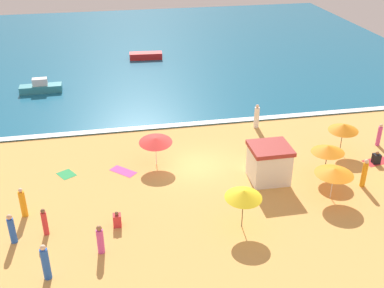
% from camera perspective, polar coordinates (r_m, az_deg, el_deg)
% --- Properties ---
extents(ground_plane, '(60.00, 60.00, 0.00)m').
position_cam_1_polar(ground_plane, '(31.18, 0.34, -2.66)').
color(ground_plane, '#E0A856').
extents(ocean_water, '(60.00, 44.00, 0.10)m').
position_cam_1_polar(ocean_water, '(56.85, -5.29, 11.53)').
color(ocean_water, '#196084').
rests_on(ocean_water, ground_plane).
extents(wave_breaker_foam, '(57.00, 0.70, 0.01)m').
position_cam_1_polar(wave_breaker_foam, '(36.62, -1.58, 2.37)').
color(wave_breaker_foam, white).
rests_on(wave_breaker_foam, ocean_water).
extents(lifeguard_cabana, '(2.48, 2.31, 2.37)m').
position_cam_1_polar(lifeguard_cabana, '(29.49, 9.37, -2.28)').
color(lifeguard_cabana, white).
rests_on(lifeguard_cabana, ground_plane).
extents(beach_umbrella_0, '(2.50, 2.52, 2.04)m').
position_cam_1_polar(beach_umbrella_0, '(30.63, -4.46, 0.46)').
color(beach_umbrella_0, silver).
rests_on(beach_umbrella_0, ground_plane).
extents(beach_umbrella_3, '(2.92, 2.91, 2.14)m').
position_cam_1_polar(beach_umbrella_3, '(30.48, 16.24, -0.59)').
color(beach_umbrella_3, '#4C3823').
rests_on(beach_umbrella_3, ground_plane).
extents(beach_umbrella_5, '(2.15, 2.17, 2.39)m').
position_cam_1_polar(beach_umbrella_5, '(24.68, 6.31, -6.07)').
color(beach_umbrella_5, '#4C3823').
rests_on(beach_umbrella_5, ground_plane).
extents(beach_umbrella_6, '(2.88, 2.89, 2.25)m').
position_cam_1_polar(beach_umbrella_6, '(33.60, 18.00, 1.96)').
color(beach_umbrella_6, '#4C3823').
rests_on(beach_umbrella_6, ground_plane).
extents(beach_umbrella_7, '(2.29, 2.29, 2.00)m').
position_cam_1_polar(beach_umbrella_7, '(28.27, 16.97, -3.20)').
color(beach_umbrella_7, silver).
rests_on(beach_umbrella_7, ground_plane).
extents(beachgoer_1, '(0.48, 0.48, 1.95)m').
position_cam_1_polar(beachgoer_1, '(23.19, -17.42, -13.64)').
color(beachgoer_1, blue).
rests_on(beachgoer_1, ground_plane).
extents(beachgoer_2, '(0.30, 0.30, 1.61)m').
position_cam_1_polar(beachgoer_2, '(25.96, -17.52, -9.07)').
color(beachgoer_2, red).
rests_on(beachgoer_2, ground_plane).
extents(beachgoer_3, '(0.40, 0.40, 1.68)m').
position_cam_1_polar(beachgoer_3, '(35.98, 21.86, 1.02)').
color(beachgoer_3, '#D84CA5').
rests_on(beachgoer_3, ground_plane).
extents(beachgoer_4, '(0.37, 0.37, 1.88)m').
position_cam_1_polar(beachgoer_4, '(30.47, 20.27, -3.35)').
color(beachgoer_4, orange).
rests_on(beachgoer_4, ground_plane).
extents(beachgoer_5, '(0.48, 0.48, 1.73)m').
position_cam_1_polar(beachgoer_5, '(25.92, -21.11, -9.65)').
color(beachgoer_5, blue).
rests_on(beachgoer_5, ground_plane).
extents(beachgoer_6, '(0.52, 0.52, 1.89)m').
position_cam_1_polar(beachgoer_6, '(36.44, 7.89, 3.32)').
color(beachgoer_6, white).
rests_on(beachgoer_6, ground_plane).
extents(beachgoer_7, '(0.48, 0.48, 1.81)m').
position_cam_1_polar(beachgoer_7, '(27.68, -19.92, -6.78)').
color(beachgoer_7, orange).
rests_on(beachgoer_7, ground_plane).
extents(beachgoer_8, '(0.47, 0.47, 1.64)m').
position_cam_1_polar(beachgoer_8, '(24.08, -11.12, -11.39)').
color(beachgoer_8, '#D84CA5').
rests_on(beachgoer_8, ground_plane).
extents(beachgoer_9, '(0.55, 0.55, 0.83)m').
position_cam_1_polar(beachgoer_9, '(32.94, 7.66, -0.47)').
color(beachgoer_9, black).
rests_on(beachgoer_9, ground_plane).
extents(beachgoer_10, '(0.48, 0.48, 0.89)m').
position_cam_1_polar(beachgoer_10, '(33.66, 21.56, -1.62)').
color(beachgoer_10, black).
rests_on(beachgoer_10, ground_plane).
extents(beachgoer_11, '(0.45, 0.45, 0.93)m').
position_cam_1_polar(beachgoer_11, '(25.89, -9.11, -9.12)').
color(beachgoer_11, red).
rests_on(beachgoer_11, ground_plane).
extents(beach_towel_1, '(1.93, 1.30, 0.01)m').
position_cam_1_polar(beach_towel_1, '(34.05, 21.58, -1.99)').
color(beach_towel_1, red).
rests_on(beach_towel_1, ground_plane).
extents(beach_towel_2, '(1.37, 1.44, 0.01)m').
position_cam_1_polar(beach_towel_2, '(31.29, -15.05, -3.59)').
color(beach_towel_2, green).
rests_on(beach_towel_2, ground_plane).
extents(beach_towel_3, '(1.81, 1.79, 0.01)m').
position_cam_1_polar(beach_towel_3, '(30.88, -8.39, -3.31)').
color(beach_towel_3, '#D84CA5').
rests_on(beach_towel_3, ground_plane).
extents(small_boat_0, '(3.63, 1.44, 0.69)m').
position_cam_1_polar(small_boat_0, '(52.69, -5.65, 10.66)').
color(small_boat_0, red).
rests_on(small_boat_0, ocean_water).
extents(small_boat_1, '(3.76, 1.28, 1.30)m').
position_cam_1_polar(small_boat_1, '(45.07, -17.95, 6.58)').
color(small_boat_1, teal).
rests_on(small_boat_1, ocean_water).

